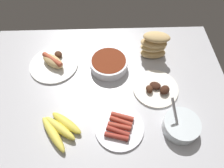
% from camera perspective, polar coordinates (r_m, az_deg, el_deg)
% --- Properties ---
extents(ground_plane, '(1.20, 0.90, 0.03)m').
position_cam_1_polar(ground_plane, '(0.99, -2.28, -2.97)').
color(ground_plane, '#B2B2B7').
extents(bread_stack, '(0.15, 0.10, 0.14)m').
position_cam_1_polar(bread_stack, '(1.09, 11.49, 10.44)').
color(bread_stack, tan).
rests_on(bread_stack, ground_plane).
extents(banana_bunch, '(0.19, 0.20, 0.04)m').
position_cam_1_polar(banana_bunch, '(0.90, -14.24, -11.83)').
color(banana_bunch, gold).
rests_on(banana_bunch, ground_plane).
extents(plate_hotdog_assembled, '(0.25, 0.25, 0.06)m').
position_cam_1_polar(plate_hotdog_assembled, '(1.10, -15.68, 5.66)').
color(plate_hotdog_assembled, white).
rests_on(plate_hotdog_assembled, ground_plane).
extents(plate_grilled_meat, '(0.21, 0.21, 0.04)m').
position_cam_1_polar(plate_grilled_meat, '(1.00, 11.99, -1.15)').
color(plate_grilled_meat, white).
rests_on(plate_grilled_meat, ground_plane).
extents(bowl_chili, '(0.19, 0.19, 0.05)m').
position_cam_1_polar(bowl_chili, '(1.04, -0.89, 5.71)').
color(bowl_chili, white).
rests_on(bowl_chili, ground_plane).
extents(plate_sausages, '(0.21, 0.21, 0.03)m').
position_cam_1_polar(plate_sausages, '(0.88, 2.04, -11.77)').
color(plate_sausages, white).
rests_on(plate_sausages, ground_plane).
extents(bowl_coleslaw, '(0.15, 0.15, 0.15)m').
position_cam_1_polar(bowl_coleslaw, '(0.91, 18.45, -10.72)').
color(bowl_coleslaw, silver).
rests_on(bowl_coleslaw, ground_plane).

